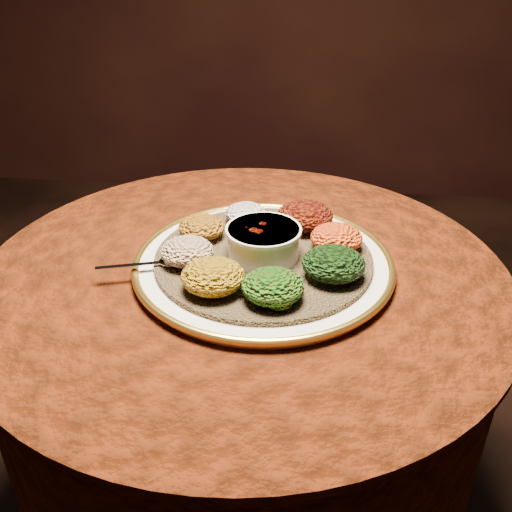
{
  "coord_description": "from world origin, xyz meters",
  "views": [
    {
      "loc": [
        0.11,
        -0.88,
        1.28
      ],
      "look_at": [
        0.02,
        0.0,
        0.76
      ],
      "focal_mm": 40.0,
      "sensor_mm": 36.0,
      "label": 1
    }
  ],
  "objects": [
    {
      "name": "table",
      "position": [
        0.0,
        0.0,
        0.55
      ],
      "size": [
        0.96,
        0.96,
        0.73
      ],
      "color": "black",
      "rests_on": "ground"
    },
    {
      "name": "platter",
      "position": [
        0.04,
        -0.0,
        0.75
      ],
      "size": [
        0.54,
        0.54,
        0.02
      ],
      "rotation": [
        0.0,
        0.0,
        -0.23
      ],
      "color": "silver",
      "rests_on": "table"
    },
    {
      "name": "injera",
      "position": [
        0.04,
        -0.0,
        0.76
      ],
      "size": [
        0.51,
        0.51,
        0.01
      ],
      "primitive_type": "cylinder",
      "rotation": [
        0.0,
        0.0,
        0.4
      ],
      "color": "brown",
      "rests_on": "platter"
    },
    {
      "name": "stew_bowl",
      "position": [
        0.04,
        -0.0,
        0.79
      ],
      "size": [
        0.13,
        0.13,
        0.06
      ],
      "color": "white",
      "rests_on": "injera"
    },
    {
      "name": "spoon",
      "position": [
        -0.13,
        -0.05,
        0.77
      ],
      "size": [
        0.15,
        0.06,
        0.01
      ],
      "rotation": [
        0.0,
        0.0,
        -2.87
      ],
      "color": "silver",
      "rests_on": "injera"
    },
    {
      "name": "portion_ayib",
      "position": [
        -0.01,
        0.13,
        0.78
      ],
      "size": [
        0.08,
        0.08,
        0.04
      ],
      "primitive_type": "ellipsoid",
      "color": "silver",
      "rests_on": "injera"
    },
    {
      "name": "portion_kitfo",
      "position": [
        0.11,
        0.11,
        0.79
      ],
      "size": [
        0.11,
        0.1,
        0.05
      ],
      "primitive_type": "ellipsoid",
      "color": "black",
      "rests_on": "injera"
    },
    {
      "name": "portion_tikil",
      "position": [
        0.17,
        0.04,
        0.78
      ],
      "size": [
        0.09,
        0.09,
        0.05
      ],
      "primitive_type": "ellipsoid",
      "color": "#B57D0F",
      "rests_on": "injera"
    },
    {
      "name": "portion_gomen",
      "position": [
        0.16,
        -0.06,
        0.79
      ],
      "size": [
        0.11,
        0.1,
        0.05
      ],
      "primitive_type": "ellipsoid",
      "color": "black",
      "rests_on": "injera"
    },
    {
      "name": "portion_mixveg",
      "position": [
        0.06,
        -0.13,
        0.79
      ],
      "size": [
        0.1,
        0.09,
        0.05
      ],
      "primitive_type": "ellipsoid",
      "color": "#9C330A",
      "rests_on": "injera"
    },
    {
      "name": "portion_kik",
      "position": [
        -0.03,
        -0.12,
        0.79
      ],
      "size": [
        0.1,
        0.1,
        0.05
      ],
      "primitive_type": "ellipsoid",
      "color": "#99690D",
      "rests_on": "injera"
    },
    {
      "name": "portion_timatim",
      "position": [
        -0.09,
        -0.04,
        0.78
      ],
      "size": [
        0.09,
        0.09,
        0.05
      ],
      "primitive_type": "ellipsoid",
      "color": "maroon",
      "rests_on": "injera"
    },
    {
      "name": "portion_shiro",
      "position": [
        -0.08,
        0.06,
        0.78
      ],
      "size": [
        0.09,
        0.08,
        0.04
      ],
      "primitive_type": "ellipsoid",
      "color": "#914E11",
      "rests_on": "injera"
    }
  ]
}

